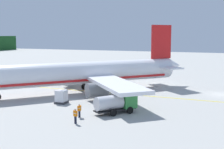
% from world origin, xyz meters
% --- Properties ---
extents(airliner_foreground, '(33.34, 30.92, 11.90)m').
position_xyz_m(airliner_foreground, '(-7.17, 21.90, 3.39)').
color(airliner_foreground, white).
rests_on(airliner_foreground, ground).
extents(service_truck_baggage, '(5.52, 4.90, 2.40)m').
position_xyz_m(service_truck_baggage, '(-17.63, 11.80, 1.39)').
color(service_truck_baggage, '#338C3F').
rests_on(service_truck_baggage, ground).
extents(cargo_container_near, '(1.70, 1.70, 2.08)m').
position_xyz_m(cargo_container_near, '(-15.62, 21.26, 0.99)').
color(cargo_container_near, '#333338').
rests_on(cargo_container_near, ground).
extents(crew_marshaller, '(0.39, 0.59, 1.66)m').
position_xyz_m(crew_marshaller, '(-8.14, 12.85, 0.97)').
color(crew_marshaller, '#191E33').
rests_on(crew_marshaller, ground).
extents(crew_loader_left, '(0.30, 0.62, 1.74)m').
position_xyz_m(crew_loader_left, '(-23.57, 14.42, 1.03)').
color(crew_loader_left, '#191E33').
rests_on(crew_loader_left, ground).
extents(crew_loader_right, '(0.60, 0.36, 1.68)m').
position_xyz_m(crew_loader_right, '(-21.18, 15.23, 0.99)').
color(crew_loader_right, '#191E33').
rests_on(crew_loader_right, ground).
extents(apron_guide_line, '(0.30, 60.00, 0.01)m').
position_xyz_m(apron_guide_line, '(-5.78, 17.28, 0.01)').
color(apron_guide_line, yellow).
rests_on(apron_guide_line, ground).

